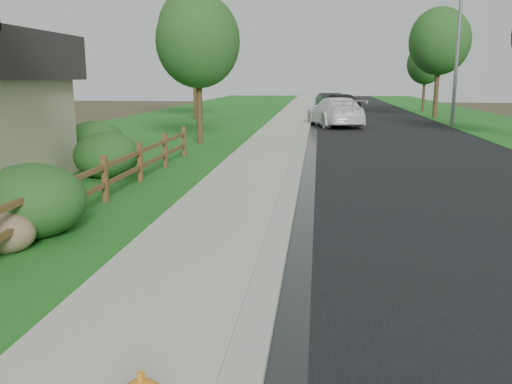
# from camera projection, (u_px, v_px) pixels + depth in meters

# --- Properties ---
(road) EXTENTS (8.00, 90.00, 0.02)m
(road) POSITION_uv_depth(u_px,v_px,m) (369.00, 118.00, 37.75)
(road) COLOR black
(road) RESTS_ON ground
(curb) EXTENTS (0.40, 90.00, 0.12)m
(curb) POSITION_uv_depth(u_px,v_px,m) (309.00, 116.00, 38.21)
(curb) COLOR #9A9A8C
(curb) RESTS_ON ground
(wet_gutter) EXTENTS (0.50, 90.00, 0.00)m
(wet_gutter) POSITION_uv_depth(u_px,v_px,m) (314.00, 117.00, 38.18)
(wet_gutter) COLOR black
(wet_gutter) RESTS_ON road
(sidewalk) EXTENTS (2.20, 90.00, 0.10)m
(sidewalk) POSITION_uv_depth(u_px,v_px,m) (291.00, 116.00, 38.36)
(sidewalk) COLOR #AEA598
(sidewalk) RESTS_ON ground
(grass_strip) EXTENTS (1.60, 90.00, 0.06)m
(grass_strip) POSITION_uv_depth(u_px,v_px,m) (264.00, 117.00, 38.57)
(grass_strip) COLOR #174E16
(grass_strip) RESTS_ON ground
(lawn_near) EXTENTS (9.00, 90.00, 0.04)m
(lawn_near) POSITION_uv_depth(u_px,v_px,m) (193.00, 116.00, 39.15)
(lawn_near) COLOR #174E16
(lawn_near) RESTS_ON ground
(verge_far) EXTENTS (6.00, 90.00, 0.04)m
(verge_far) POSITION_uv_depth(u_px,v_px,m) (472.00, 118.00, 36.99)
(verge_far) COLOR #174E16
(verge_far) RESTS_ON ground
(ranch_fence) EXTENTS (0.12, 16.92, 1.10)m
(ranch_fence) POSITION_uv_depth(u_px,v_px,m) (82.00, 188.00, 10.74)
(ranch_fence) COLOR #483218
(ranch_fence) RESTS_ON ground
(white_suv) EXTENTS (3.57, 6.04, 1.64)m
(white_suv) POSITION_uv_depth(u_px,v_px,m) (335.00, 112.00, 30.95)
(white_suv) COLOR white
(white_suv) RESTS_ON road
(dark_car_mid) EXTENTS (3.41, 5.19, 1.64)m
(dark_car_mid) POSITION_uv_depth(u_px,v_px,m) (339.00, 103.00, 41.27)
(dark_car_mid) COLOR black
(dark_car_mid) RESTS_ON road
(dark_car_far) EXTENTS (2.45, 4.79, 1.51)m
(dark_car_far) POSITION_uv_depth(u_px,v_px,m) (331.00, 103.00, 43.46)
(dark_car_far) COLOR black
(dark_car_far) RESTS_ON road
(streetlight) EXTENTS (2.33, 0.56, 10.08)m
(streetlight) POSITION_uv_depth(u_px,v_px,m) (456.00, 23.00, 29.97)
(streetlight) COLOR gray
(streetlight) RESTS_ON ground
(boulder) EXTENTS (1.19, 1.01, 0.69)m
(boulder) POSITION_uv_depth(u_px,v_px,m) (3.00, 233.00, 8.61)
(boulder) COLOR brown
(boulder) RESTS_ON ground
(shrub_b) EXTENTS (2.44, 2.44, 1.31)m
(shrub_b) POSITION_uv_depth(u_px,v_px,m) (31.00, 201.00, 9.43)
(shrub_b) COLOR #1E481A
(shrub_b) RESTS_ON ground
(shrub_c) EXTENTS (2.34, 2.34, 1.30)m
(shrub_c) POSITION_uv_depth(u_px,v_px,m) (107.00, 155.00, 15.03)
(shrub_c) COLOR #1E481A
(shrub_c) RESTS_ON ground
(shrub_d) EXTENTS (2.10, 2.10, 1.34)m
(shrub_d) POSITION_uv_depth(u_px,v_px,m) (95.00, 140.00, 18.44)
(shrub_d) COLOR #1E481A
(shrub_d) RESTS_ON ground
(tree_near_left) EXTENTS (3.45, 3.45, 6.11)m
(tree_near_left) POSITION_uv_depth(u_px,v_px,m) (198.00, 41.00, 22.04)
(tree_near_left) COLOR #362316
(tree_near_left) RESTS_ON ground
(tree_mid_left) EXTENTS (4.68, 4.68, 8.37)m
(tree_mid_left) POSITION_uv_depth(u_px,v_px,m) (195.00, 29.00, 34.78)
(tree_mid_left) COLOR #362316
(tree_mid_left) RESTS_ON ground
(tree_mid_right) EXTENTS (4.07, 4.07, 7.37)m
(tree_mid_right) POSITION_uv_depth(u_px,v_px,m) (440.00, 41.00, 36.21)
(tree_mid_right) COLOR #362316
(tree_mid_right) RESTS_ON ground
(tree_far_right) EXTENTS (2.96, 2.96, 5.45)m
(tree_far_right) POSITION_uv_depth(u_px,v_px,m) (426.00, 64.00, 43.55)
(tree_far_right) COLOR #362316
(tree_far_right) RESTS_ON ground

